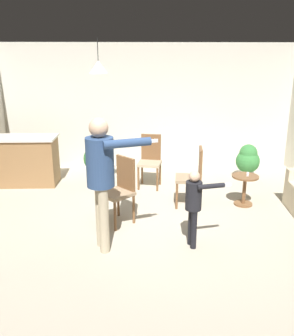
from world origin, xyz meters
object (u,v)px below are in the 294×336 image
(dining_chair_by_counter, at_px, (150,159))
(potted_plant_corner, at_px, (97,158))
(dining_chair_near_wall, at_px, (120,188))
(side_table_by_couch, at_px, (244,186))
(person_adult, at_px, (102,171))
(kitchen_counter, at_px, (25,160))
(person_child, at_px, (194,200))
(potted_plant_by_wall, at_px, (248,160))
(dining_chair_centre_back, at_px, (193,175))
(spare_remote_on_table, at_px, (248,174))

(dining_chair_by_counter, bearing_deg, potted_plant_corner, -10.40)
(dining_chair_near_wall, xyz_separation_m, potted_plant_corner, (-0.55, 2.02, -0.09))
(side_table_by_couch, distance_m, person_adult, 2.73)
(kitchen_counter, distance_m, person_adult, 3.14)
(person_child, xyz_separation_m, potted_plant_corner, (-1.53, 2.79, -0.20))
(person_adult, bearing_deg, dining_chair_near_wall, 148.16)
(dining_chair_near_wall, bearing_deg, kitchen_counter, 4.91)
(person_child, distance_m, potted_plant_corner, 3.19)
(kitchen_counter, height_order, person_adult, person_adult)
(person_child, relative_size, potted_plant_by_wall, 1.43)
(dining_chair_by_counter, distance_m, potted_plant_corner, 1.16)
(dining_chair_by_counter, relative_size, dining_chair_centre_back, 1.00)
(person_child, height_order, potted_plant_corner, person_child)
(dining_chair_by_counter, bearing_deg, potted_plant_by_wall, -158.62)
(dining_chair_centre_back, relative_size, potted_plant_corner, 1.22)
(kitchen_counter, xyz_separation_m, dining_chair_centre_back, (3.09, -1.19, 0.07))
(dining_chair_centre_back, height_order, potted_plant_corner, dining_chair_centre_back)
(person_child, bearing_deg, dining_chair_by_counter, 179.54)
(side_table_by_couch, distance_m, dining_chair_near_wall, 2.15)
(dining_chair_by_counter, bearing_deg, spare_remote_on_table, 160.89)
(person_child, xyz_separation_m, dining_chair_centre_back, (0.20, 1.36, -0.10))
(dining_chair_centre_back, bearing_deg, dining_chair_by_counter, 41.25)
(dining_chair_near_wall, distance_m, potted_plant_corner, 2.09)
(kitchen_counter, xyz_separation_m, dining_chair_by_counter, (2.43, -0.20, 0.07))
(dining_chair_near_wall, xyz_separation_m, dining_chair_centre_back, (1.18, 0.58, 0.00))
(side_table_by_couch, height_order, spare_remote_on_table, spare_remote_on_table)
(dining_chair_centre_back, bearing_deg, dining_chair_near_wall, 123.64)
(spare_remote_on_table, bearing_deg, dining_chair_centre_back, -179.11)
(side_table_by_couch, distance_m, potted_plant_corner, 2.98)
(kitchen_counter, bearing_deg, dining_chair_near_wall, -42.79)
(kitchen_counter, xyz_separation_m, person_child, (2.89, -2.55, 0.17))
(dining_chair_by_counter, distance_m, potted_plant_by_wall, 2.02)
(spare_remote_on_table, bearing_deg, potted_plant_corner, 151.89)
(person_child, bearing_deg, kitchen_counter, -143.01)
(person_child, height_order, dining_chair_by_counter, person_child)
(dining_chair_centre_back, bearing_deg, person_adult, 142.41)
(kitchen_counter, relative_size, person_child, 1.20)
(person_child, bearing_deg, spare_remote_on_table, 129.10)
(dining_chair_near_wall, bearing_deg, person_adult, 124.39)
(person_adult, xyz_separation_m, person_child, (1.16, 0.01, -0.42))
(side_table_by_couch, xyz_separation_m, person_child, (-1.08, -1.35, 0.32))
(kitchen_counter, relative_size, dining_chair_near_wall, 1.26)
(dining_chair_centre_back, height_order, spare_remote_on_table, dining_chair_centre_back)
(person_adult, bearing_deg, dining_chair_centre_back, 116.62)
(side_table_by_couch, bearing_deg, kitchen_counter, 163.29)
(kitchen_counter, xyz_separation_m, potted_plant_corner, (1.36, 0.24, -0.02))
(dining_chair_by_counter, bearing_deg, side_table_by_couch, 159.67)
(side_table_by_couch, height_order, dining_chair_near_wall, dining_chair_near_wall)
(potted_plant_by_wall, height_order, spare_remote_on_table, potted_plant_by_wall)
(dining_chair_by_counter, distance_m, dining_chair_centre_back, 1.19)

